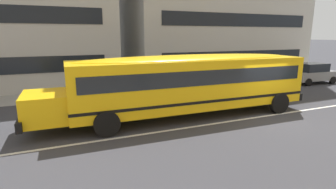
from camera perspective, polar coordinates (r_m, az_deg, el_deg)
The scene contains 5 objects.
ground_plane at distance 13.72m, azimuth 20.27°, elevation -4.38°, with size 400.00×400.00×0.00m, color #38383D.
sidewalk_far at distance 20.51m, azimuth 4.03°, elevation 1.88°, with size 120.00×3.00×0.01m, color gray.
lane_centreline at distance 13.72m, azimuth 20.27°, elevation -4.37°, with size 110.00×0.16×0.01m, color silver.
school_bus at distance 12.54m, azimuth 4.13°, elevation 3.05°, with size 13.20×3.27×2.94m.
parked_car_grey_far_corner at distance 24.42m, azimuth 28.61°, elevation 4.09°, with size 3.96×2.00×1.64m.
Camera 1 is at (-9.15, -9.48, 3.84)m, focal length 28.28 mm.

